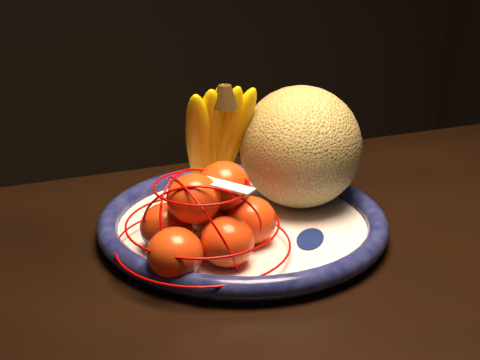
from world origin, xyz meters
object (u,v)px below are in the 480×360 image
object	(u,v)px
fruit_bowl	(243,224)
mandarin_bag	(206,221)
banana_bunch	(215,139)
cantaloupe	(301,147)

from	to	relation	value
fruit_bowl	mandarin_bag	bearing A→B (deg)	-139.53
fruit_bowl	banana_bunch	bearing A→B (deg)	101.55
cantaloupe	banana_bunch	world-z (taller)	banana_bunch
cantaloupe	mandarin_bag	xyz separation A→B (m)	(-0.16, -0.09, -0.04)
fruit_bowl	banana_bunch	world-z (taller)	banana_bunch
banana_bunch	mandarin_bag	xyz separation A→B (m)	(-0.05, -0.12, -0.05)
fruit_bowl	banana_bunch	xyz separation A→B (m)	(-0.01, 0.07, 0.09)
fruit_bowl	cantaloupe	size ratio (longest dim) A/B	2.27
fruit_bowl	mandarin_bag	distance (m)	0.09
cantaloupe	banana_bunch	xyz separation A→B (m)	(-0.11, 0.03, 0.01)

